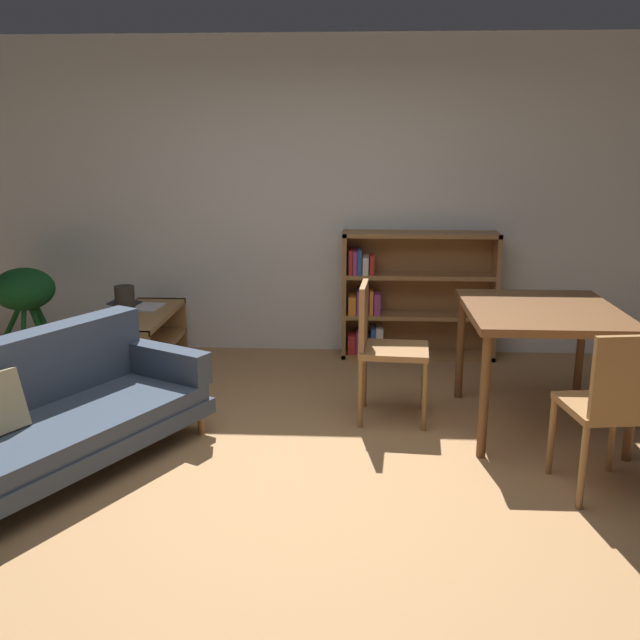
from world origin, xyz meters
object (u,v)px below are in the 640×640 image
Objects in this scene: dining_chair_near at (610,404)px; open_laptop at (139,306)px; fabric_couch at (25,418)px; dining_chair_far at (383,343)px; bookshelf at (408,297)px; dining_table at (541,321)px; media_console at (145,344)px; potted_floor_plant at (25,299)px; desk_speaker at (125,303)px.

open_laptop is at bearing 146.78° from dining_chair_near.
dining_chair_far is (2.01, 1.00, 0.17)m from fabric_couch.
fabric_couch is at bearing -132.67° from bookshelf.
dining_table is 1.03m from dining_chair_far.
open_laptop is 0.33× the size of bookshelf.
potted_floor_plant reaches higher than media_console.
media_console is 0.46m from desk_speaker.
desk_speaker is (-0.06, -0.22, 0.39)m from media_console.
media_console is 3.06m from dining_table.
bookshelf reaches higher than desk_speaker.
potted_floor_plant is 4.05m from dining_table.
open_laptop is 3.17m from dining_table.
fabric_couch is 1.94× the size of dining_table.
dining_chair_near is 2.65m from bookshelf.
dining_table is at bearing 98.18° from dining_chair_near.
dining_chair_far is 0.71× the size of bookshelf.
bookshelf is (-0.74, 1.55, -0.20)m from dining_table.
bookshelf is (0.27, 1.47, -0.00)m from dining_chair_far.
bookshelf is at bearing 16.85° from media_console.
dining_chair_near is (3.15, -0.04, 0.16)m from fabric_couch.
dining_chair_far is (1.96, -1.00, 0.00)m from open_laptop.
open_laptop is (-0.08, 0.18, 0.28)m from media_console.
fabric_couch is 1.83m from media_console.
dining_table reaches higher than fabric_couch.
desk_speaker is 2.38m from bookshelf.
open_laptop is 0.39× the size of dining_table.
desk_speaker is 0.29× the size of dining_chair_near.
dining_chair_near is (3.03, -1.85, 0.27)m from media_console.
open_laptop is 2.20m from dining_chair_far.
media_console is at bearing -8.04° from potted_floor_plant.
media_console is at bearing 156.37° from dining_chair_far.
potted_floor_plant is at bearing -177.77° from open_laptop.
dining_table is (2.97, -1.08, 0.19)m from open_laptop.
dining_chair_near is 1.54m from dining_chair_far.
fabric_couch is 3.17m from dining_table.
dining_chair_near is at bearing -41.96° from dining_chair_far.
potted_floor_plant is 0.90× the size of dining_chair_far.
dining_chair_far reaches higher than dining_table.
open_laptop is at bearing -168.09° from bookshelf.
dining_chair_near reaches higher than open_laptop.
desk_speaker is at bearing 152.15° from dining_chair_near.
dining_table is at bearing -14.98° from potted_floor_plant.
dining_chair_far reaches higher than open_laptop.
potted_floor_plant reaches higher than fabric_couch.
bookshelf reaches higher than dining_chair_near.
dining_chair_near is 0.99× the size of dining_chair_far.
desk_speaker is at bearing 162.82° from dining_chair_far.
fabric_couch is at bearing -65.50° from potted_floor_plant.
bookshelf is (2.21, 0.87, -0.12)m from desk_speaker.
desk_speaker is at bearing -105.23° from media_console.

